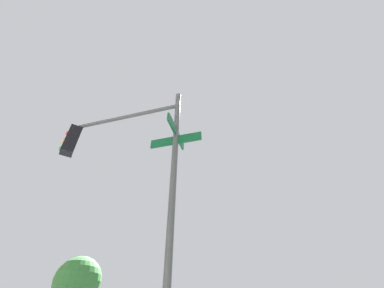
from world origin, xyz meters
The scene contains 2 objects.
traffic_signal_near centered at (-6.02, -6.44, 3.88)m, with size 2.63×2.49×5.47m.
street_tree centered at (8.42, -8.26, 3.43)m, with size 2.96×2.96×4.92m.
Camera 1 is at (-10.23, -5.75, 0.95)m, focal length 21.34 mm.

